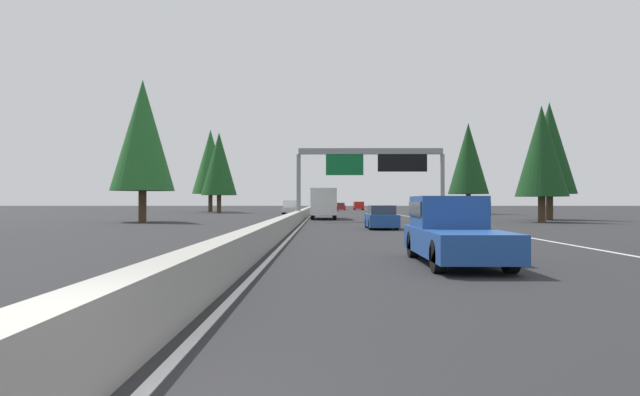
# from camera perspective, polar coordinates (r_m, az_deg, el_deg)

# --- Properties ---
(ground_plane) EXTENTS (320.00, 320.00, 0.00)m
(ground_plane) POSITION_cam_1_polar(r_m,az_deg,el_deg) (64.14, -1.27, -1.89)
(ground_plane) COLOR #262628
(median_barrier) EXTENTS (180.00, 0.56, 0.90)m
(median_barrier) POSITION_cam_1_polar(r_m,az_deg,el_deg) (84.13, -1.08, -1.22)
(median_barrier) COLOR #9E9B93
(median_barrier) RESTS_ON ground
(shoulder_stripe_right) EXTENTS (160.00, 0.16, 0.01)m
(shoulder_stripe_right) POSITION_cam_1_polar(r_m,az_deg,el_deg) (74.73, 7.82, -1.67)
(shoulder_stripe_right) COLOR silver
(shoulder_stripe_right) RESTS_ON ground
(shoulder_stripe_median) EXTENTS (160.00, 0.16, 0.01)m
(shoulder_stripe_median) POSITION_cam_1_polar(r_m,az_deg,el_deg) (74.13, -0.86, -1.68)
(shoulder_stripe_median) COLOR silver
(shoulder_stripe_median) RESTS_ON ground
(sign_gantry_overhead) EXTENTS (0.50, 12.68, 6.26)m
(sign_gantry_overhead) POSITION_cam_1_polar(r_m,az_deg,el_deg) (47.72, 5.42, 3.57)
(sign_gantry_overhead) COLOR gray
(sign_gantry_overhead) RESTS_ON ground
(pickup_far_center) EXTENTS (5.60, 2.00, 1.86)m
(pickup_far_center) POSITION_cam_1_polar(r_m,az_deg,el_deg) (15.90, 13.44, -3.20)
(pickup_far_center) COLOR #1E4793
(pickup_far_center) RESTS_ON ground
(sedan_mid_center) EXTENTS (4.40, 1.80, 1.47)m
(sedan_mid_center) POSITION_cam_1_polar(r_m,az_deg,el_deg) (34.94, 6.32, -2.04)
(sedan_mid_center) COLOR #1E4793
(sedan_mid_center) RESTS_ON ground
(box_truck_mid_right) EXTENTS (8.50, 2.40, 2.95)m
(box_truck_mid_right) POSITION_cam_1_polar(r_m,az_deg,el_deg) (54.26, 0.37, -0.47)
(box_truck_mid_right) COLOR white
(box_truck_mid_right) RESTS_ON ground
(minivan_mid_left) EXTENTS (5.00, 1.95, 1.69)m
(minivan_mid_left) POSITION_cam_1_polar(r_m,az_deg,el_deg) (114.53, 3.98, -0.75)
(minivan_mid_left) COLOR red
(minivan_mid_left) RESTS_ON ground
(sedan_near_center) EXTENTS (4.40, 1.80, 1.47)m
(sedan_near_center) POSITION_cam_1_polar(r_m,az_deg,el_deg) (125.87, 0.31, -0.84)
(sedan_near_center) COLOR red
(sedan_near_center) RESTS_ON ground
(bus_distant_a) EXTENTS (11.50, 2.55, 3.10)m
(bus_distant_a) POSITION_cam_1_polar(r_m,az_deg,el_deg) (107.63, 0.36, -0.36)
(bus_distant_a) COLOR white
(bus_distant_a) RESTS_ON ground
(sedan_far_left) EXTENTS (4.40, 1.80, 1.47)m
(sedan_far_left) POSITION_cam_1_polar(r_m,az_deg,el_deg) (112.65, 2.14, -0.89)
(sedan_far_left) COLOR red
(sedan_far_left) RESTS_ON ground
(oncoming_near) EXTENTS (5.60, 2.00, 1.86)m
(oncoming_near) POSITION_cam_1_polar(r_m,az_deg,el_deg) (77.07, -3.05, -0.96)
(oncoming_near) COLOR silver
(oncoming_near) RESTS_ON ground
(conifer_right_near) EXTENTS (4.24, 4.24, 9.65)m
(conifer_right_near) POSITION_cam_1_polar(r_m,az_deg,el_deg) (49.35, 21.80, 4.49)
(conifer_right_near) COLOR #4C3823
(conifer_right_near) RESTS_ON ground
(conifer_right_mid) EXTENTS (4.85, 4.85, 11.03)m
(conifer_right_mid) POSITION_cam_1_polar(r_m,az_deg,el_deg) (56.43, 22.50, 4.74)
(conifer_right_mid) COLOR #4C3823
(conifer_right_mid) RESTS_ON ground
(conifer_right_far) EXTENTS (5.49, 5.49, 12.48)m
(conifer_right_far) POSITION_cam_1_polar(r_m,az_deg,el_deg) (78.72, 14.99, 3.93)
(conifer_right_far) COLOR #4C3823
(conifer_right_far) RESTS_ON ground
(conifer_left_near) EXTENTS (5.24, 5.24, 11.91)m
(conifer_left_near) POSITION_cam_1_polar(r_m,az_deg,el_deg) (48.86, -17.76, 6.15)
(conifer_left_near) COLOR #4C3823
(conifer_left_near) RESTS_ON ground
(conifer_left_mid) EXTENTS (5.37, 5.37, 12.21)m
(conifer_left_mid) POSITION_cam_1_polar(r_m,az_deg,el_deg) (85.39, -10.33, 3.47)
(conifer_left_mid) COLOR #4C3823
(conifer_left_mid) RESTS_ON ground
(conifer_left_far) EXTENTS (6.05, 6.05, 13.74)m
(conifer_left_far) POSITION_cam_1_polar(r_m,az_deg,el_deg) (94.58, -11.19, 3.67)
(conifer_left_far) COLOR #4C3823
(conifer_left_far) RESTS_ON ground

